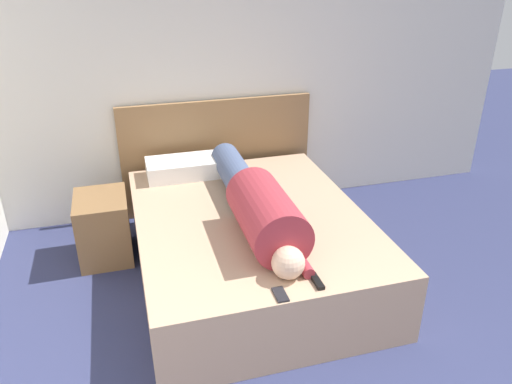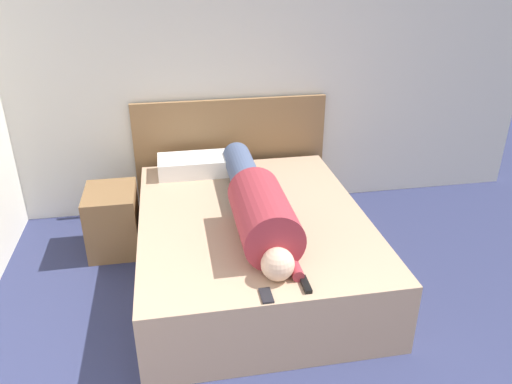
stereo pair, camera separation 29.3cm
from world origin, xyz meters
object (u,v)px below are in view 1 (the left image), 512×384
object	(u,v)px
tv_remote	(317,281)
bed	(250,244)
pillow_near_headboard	(186,167)
cell_phone	(280,294)
person_lying	(257,204)
nightstand	(104,227)

from	to	relation	value
tv_remote	bed	bearing A→B (deg)	99.60
pillow_near_headboard	cell_phone	xyz separation A→B (m)	(0.25, -1.74, -0.07)
cell_phone	person_lying	bearing A→B (deg)	83.07
bed	nightstand	distance (m)	1.16
person_lying	cell_phone	world-z (taller)	person_lying
person_lying	tv_remote	bearing A→B (deg)	-79.45
bed	tv_remote	distance (m)	0.93
person_lying	pillow_near_headboard	distance (m)	1.02
bed	pillow_near_headboard	bearing A→B (deg)	112.21
pillow_near_headboard	tv_remote	bearing A→B (deg)	-74.16
tv_remote	cell_phone	size ratio (longest dim) A/B	1.15
tv_remote	cell_phone	bearing A→B (deg)	-167.49
nightstand	cell_phone	world-z (taller)	nightstand
pillow_near_headboard	tv_remote	distance (m)	1.76
nightstand	tv_remote	size ratio (longest dim) A/B	3.39
nightstand	cell_phone	distance (m)	1.76
bed	person_lying	bearing A→B (deg)	-85.41
nightstand	pillow_near_headboard	world-z (taller)	pillow_near_headboard
tv_remote	cell_phone	xyz separation A→B (m)	(-0.23, -0.05, -0.01)
nightstand	person_lying	size ratio (longest dim) A/B	0.29
bed	pillow_near_headboard	xyz separation A→B (m)	(-0.33, 0.81, 0.32)
pillow_near_headboard	tv_remote	xyz separation A→B (m)	(0.48, -1.69, -0.06)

